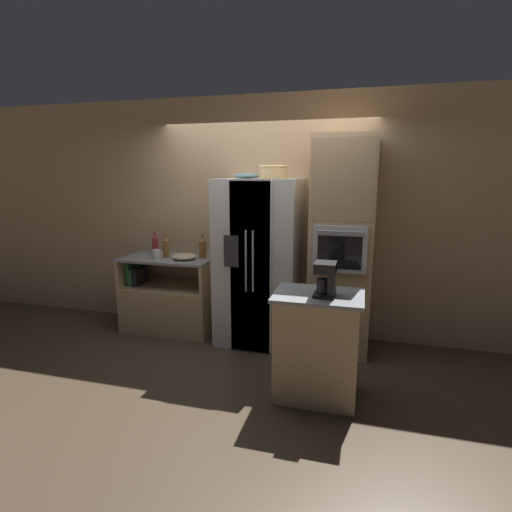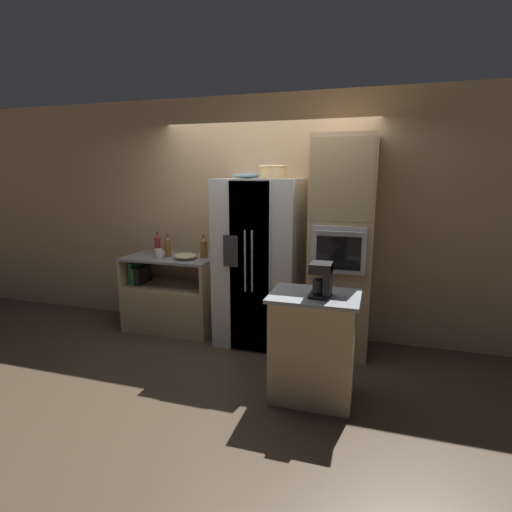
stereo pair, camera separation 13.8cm
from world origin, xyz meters
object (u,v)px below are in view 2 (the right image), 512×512
(refrigerator, at_px, (259,263))
(fruit_bowl, at_px, (247,176))
(bottle_wide, at_px, (168,246))
(wicker_basket, at_px, (273,172))
(bottle_tall, at_px, (204,247))
(mixing_bowl, at_px, (185,256))
(wall_oven, at_px, (342,247))
(bottle_short, at_px, (158,244))
(coffee_maker, at_px, (323,279))
(mug, at_px, (159,253))

(refrigerator, height_order, fruit_bowl, fruit_bowl)
(bottle_wide, bearing_deg, wicker_basket, -4.49)
(wicker_basket, xyz_separation_m, bottle_tall, (-0.90, 0.17, -0.89))
(refrigerator, height_order, mixing_bowl, refrigerator)
(wall_oven, xyz_separation_m, mixing_bowl, (-1.82, -0.04, -0.20))
(fruit_bowl, xyz_separation_m, bottle_short, (-1.25, 0.17, -0.85))
(bottle_wide, distance_m, coffee_maker, 2.32)
(mug, bearing_deg, mixing_bowl, 5.49)
(bottle_tall, height_order, bottle_short, bottle_short)
(bottle_wide, distance_m, mixing_bowl, 0.29)
(fruit_bowl, bearing_deg, bottle_short, 172.28)
(wicker_basket, relative_size, bottle_tall, 1.10)
(bottle_tall, height_order, mug, bottle_tall)
(bottle_short, xyz_separation_m, mixing_bowl, (0.47, -0.17, -0.09))
(wicker_basket, bearing_deg, coffee_maker, -55.75)
(mug, distance_m, mixing_bowl, 0.34)
(fruit_bowl, height_order, bottle_wide, fruit_bowl)
(wicker_basket, bearing_deg, bottle_short, 172.20)
(wall_oven, distance_m, bottle_wide, 2.09)
(bottle_tall, height_order, coffee_maker, coffee_maker)
(fruit_bowl, height_order, bottle_short, fruit_bowl)
(bottle_short, bearing_deg, refrigerator, -6.72)
(bottle_short, relative_size, bottle_wide, 1.00)
(bottle_short, relative_size, mug, 2.11)
(bottle_tall, bearing_deg, coffee_maker, -36.55)
(fruit_bowl, relative_size, bottle_tall, 1.00)
(wall_oven, xyz_separation_m, wicker_basket, (-0.73, -0.08, 0.78))
(refrigerator, relative_size, fruit_bowl, 6.64)
(mug, relative_size, coffee_maker, 0.48)
(wicker_basket, height_order, mug, wicker_basket)
(wicker_basket, distance_m, mug, 1.72)
(refrigerator, bearing_deg, bottle_tall, 170.65)
(bottle_short, bearing_deg, bottle_wide, -27.71)
(refrigerator, distance_m, fruit_bowl, 0.97)
(mug, bearing_deg, coffee_maker, -25.66)
(bottle_short, distance_m, bottle_wide, 0.23)
(fruit_bowl, relative_size, mug, 2.09)
(bottle_wide, height_order, mug, bottle_wide)
(mixing_bowl, bearing_deg, bottle_wide, 165.96)
(refrigerator, bearing_deg, wicker_basket, -16.00)
(wicker_basket, distance_m, coffee_maker, 1.49)
(refrigerator, xyz_separation_m, wicker_basket, (0.17, -0.05, 1.00))
(wall_oven, height_order, bottle_wide, wall_oven)
(bottle_tall, relative_size, bottle_wide, 0.99)
(fruit_bowl, distance_m, bottle_short, 1.52)
(bottle_short, bearing_deg, fruit_bowl, -7.72)
(refrigerator, relative_size, bottle_short, 6.55)
(bottle_tall, height_order, mixing_bowl, bottle_tall)
(refrigerator, distance_m, wicker_basket, 1.02)
(bottle_tall, height_order, bottle_wide, bottle_wide)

